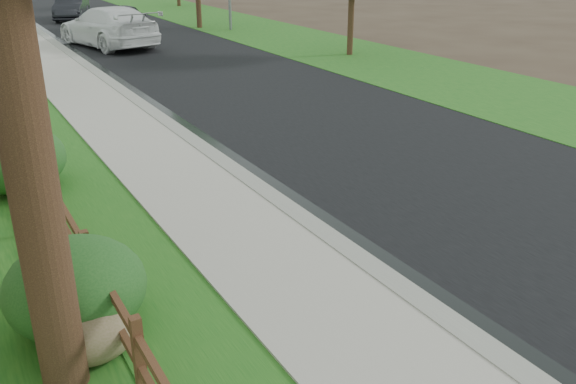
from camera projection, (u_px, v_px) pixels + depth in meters
road at (111, 27)px, 36.47m from camera, size 8.00×90.00×0.02m
curb at (37, 31)px, 34.52m from camera, size 0.40×90.00×0.12m
wet_gutter at (44, 31)px, 34.70m from camera, size 0.50×90.00×0.00m
sidewalk at (13, 33)px, 33.93m from camera, size 2.20×90.00×0.10m
verge_far at (217, 20)px, 39.65m from camera, size 6.00×90.00×0.04m
ranch_fence at (70, 229)px, 9.56m from camera, size 0.12×16.92×1.10m
white_suv at (108, 26)px, 29.34m from camera, size 4.01×6.96×1.90m
dark_car_mid at (121, 16)px, 35.28m from camera, size 2.24×4.38×1.43m
dark_car_far at (71, 7)px, 39.43m from camera, size 3.21×5.07×1.58m
boulder at (92, 336)px, 7.44m from camera, size 1.21×1.02×0.70m
shrub_b at (76, 287)px, 7.93m from camera, size 2.32×2.32×1.28m
shrub_d at (15, 159)px, 12.43m from camera, size 2.19×2.19×1.37m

